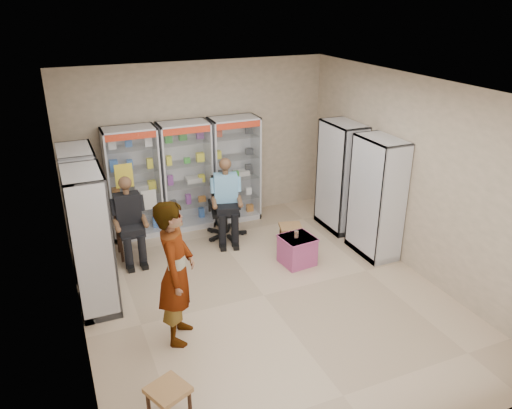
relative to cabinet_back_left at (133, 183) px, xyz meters
name	(u,v)px	position (x,y,z in m)	size (l,w,h in m)	color
floor	(264,295)	(1.30, -2.73, -1.00)	(6.00, 6.00, 0.00)	tan
room_shell	(265,168)	(1.30, -2.73, 0.97)	(5.02, 6.02, 3.01)	#BEA78D
cabinet_back_left	(133,183)	(0.00, 0.00, 0.00)	(0.90, 0.50, 2.00)	#ADB0B5
cabinet_back_mid	(186,176)	(0.95, 0.00, 0.00)	(0.90, 0.50, 2.00)	#B9BBC1
cabinet_back_right	(235,170)	(1.90, 0.00, 0.00)	(0.90, 0.50, 2.00)	#ABAFB3
cabinet_right_far	(340,177)	(3.53, -1.13, 0.00)	(0.50, 0.90, 2.00)	#A8A9AF
cabinet_right_near	(376,198)	(3.53, -2.23, 0.00)	(0.50, 0.90, 2.00)	#9FA1A6
cabinet_left_far	(83,211)	(-0.93, -0.93, 0.00)	(0.50, 0.90, 2.00)	#A9ABB0
cabinet_left_near	(92,242)	(-0.93, -2.03, 0.00)	(0.50, 0.90, 2.00)	#B3B6BB
wooden_chair	(129,230)	(-0.25, -0.73, -0.53)	(0.42, 0.42, 0.94)	#321D13
seated_customer	(129,220)	(-0.25, -0.78, -0.33)	(0.44, 0.60, 1.34)	black
office_chair	(225,208)	(1.46, -0.67, -0.45)	(0.60, 0.60, 1.10)	black
seated_shopkeeper	(226,201)	(1.46, -0.72, -0.30)	(0.46, 0.64, 1.40)	#72B0E2
pink_trunk	(297,250)	(2.18, -2.07, -0.76)	(0.49, 0.47, 0.47)	#C54E88
tea_glass	(296,234)	(2.16, -2.06, -0.47)	(0.07, 0.07, 0.11)	#602F08
woven_stool_a	(291,236)	(2.37, -1.47, -0.81)	(0.37, 0.37, 0.37)	#B4864B
woven_stool_b	(169,402)	(-0.52, -4.41, -0.81)	(0.38, 0.38, 0.38)	#A28644
standing_man	(176,273)	(-0.07, -3.17, -0.06)	(0.69, 0.45, 1.89)	gray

